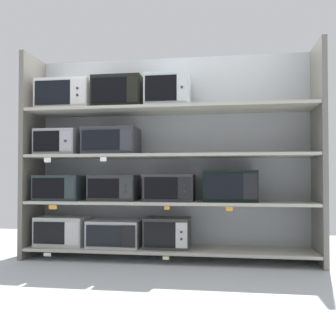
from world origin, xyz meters
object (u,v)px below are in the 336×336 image
object	(u,v)px
microwave_7	(60,143)
microwave_8	(111,141)
microwave_1	(115,233)
microwave_2	(167,233)
microwave_0	(62,231)
microwave_11	(168,92)
microwave_6	(230,186)
microwave_4	(114,188)
microwave_5	(170,188)
microwave_9	(66,96)
microwave_3	(61,188)
microwave_10	(119,94)

from	to	relation	value
microwave_7	microwave_8	distance (m)	0.58
microwave_1	microwave_2	world-z (taller)	microwave_2
microwave_0	microwave_1	xyz separation A→B (m)	(0.58, -0.00, -0.01)
microwave_11	microwave_6	bearing A→B (deg)	-0.02
microwave_4	microwave_6	size ratio (longest dim) A/B	0.92
microwave_11	microwave_5	bearing A→B (deg)	-0.45
microwave_1	microwave_11	world-z (taller)	microwave_11
microwave_2	microwave_9	distance (m)	1.82
microwave_1	microwave_11	xyz separation A→B (m)	(0.56, 0.00, 1.47)
microwave_2	microwave_3	size ratio (longest dim) A/B	0.94
microwave_8	microwave_10	bearing A→B (deg)	-0.11
microwave_0	microwave_1	size ratio (longest dim) A/B	0.96
microwave_1	microwave_8	world-z (taller)	microwave_8
microwave_10	microwave_4	bearing A→B (deg)	179.97
microwave_8	microwave_11	world-z (taller)	microwave_11
microwave_2	microwave_11	xyz separation A→B (m)	(0.01, 0.00, 1.45)
microwave_1	microwave_4	size ratio (longest dim) A/B	1.10
microwave_1	microwave_6	distance (m)	1.29
microwave_0	microwave_2	distance (m)	1.13
microwave_2	microwave_7	xyz separation A→B (m)	(-1.17, 0.00, 0.94)
microwave_11	microwave_0	bearing A→B (deg)	179.99
microwave_3	microwave_7	bearing A→B (deg)	179.88
microwave_6	microwave_3	bearing A→B (deg)	180.00
microwave_6	microwave_11	distance (m)	1.15
microwave_7	microwave_11	size ratio (longest dim) A/B	0.99
microwave_10	microwave_3	bearing A→B (deg)	-179.99
microwave_3	microwave_10	size ratio (longest dim) A/B	0.95
microwave_6	microwave_7	size ratio (longest dim) A/B	1.19
microwave_0	microwave_10	xyz separation A→B (m)	(0.62, -0.00, 1.45)
microwave_2	microwave_7	distance (m)	1.50
microwave_1	microwave_9	distance (m)	1.56
microwave_8	microwave_10	size ratio (longest dim) A/B	1.09
microwave_3	microwave_6	distance (m)	1.78
microwave_3	microwave_0	bearing A→B (deg)	0.80
microwave_5	microwave_6	distance (m)	0.61
microwave_3	microwave_10	bearing A→B (deg)	0.01
microwave_0	microwave_5	xyz separation A→B (m)	(1.16, -0.00, 0.46)
microwave_8	microwave_10	world-z (taller)	microwave_10
microwave_0	microwave_10	world-z (taller)	microwave_10
microwave_9	microwave_10	world-z (taller)	microwave_10
microwave_5	microwave_7	distance (m)	1.29
microwave_1	microwave_7	xyz separation A→B (m)	(-0.62, -0.00, 0.96)
microwave_2	microwave_7	world-z (taller)	microwave_7
microwave_9	microwave_11	distance (m)	1.11
microwave_2	microwave_10	bearing A→B (deg)	179.97
microwave_4	microwave_8	distance (m)	0.49
microwave_1	microwave_5	xyz separation A→B (m)	(0.58, -0.00, 0.48)
microwave_0	microwave_2	size ratio (longest dim) A/B	1.14
microwave_6	microwave_10	world-z (taller)	microwave_10
microwave_8	microwave_10	xyz separation A→B (m)	(0.08, -0.00, 0.50)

